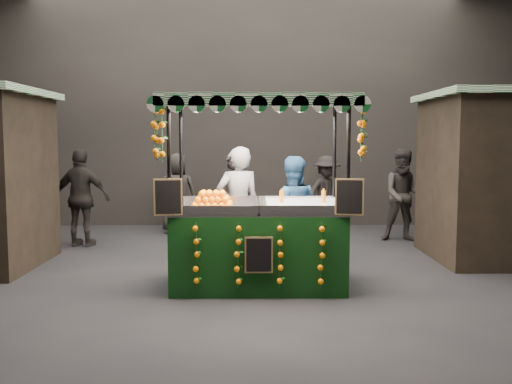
{
  "coord_description": "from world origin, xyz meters",
  "views": [
    {
      "loc": [
        0.16,
        -7.18,
        1.87
      ],
      "look_at": [
        0.21,
        0.29,
        1.17
      ],
      "focal_mm": 39.42,
      "sensor_mm": 36.0,
      "label": 1
    }
  ],
  "objects": [
    {
      "name": "ground",
      "position": [
        0.0,
        0.0,
        0.0
      ],
      "size": [
        12.0,
        12.0,
        0.0
      ],
      "primitive_type": "plane",
      "color": "black",
      "rests_on": "ground"
    },
    {
      "name": "market_hall",
      "position": [
        0.0,
        0.0,
        3.38
      ],
      "size": [
        12.1,
        10.1,
        5.05
      ],
      "color": "black",
      "rests_on": "ground"
    },
    {
      "name": "juice_stall",
      "position": [
        0.25,
        -0.18,
        0.74
      ],
      "size": [
        2.48,
        1.46,
        2.4
      ],
      "color": "black",
      "rests_on": "ground"
    },
    {
      "name": "vendor_grey",
      "position": [
        -0.04,
        0.96,
        0.88
      ],
      "size": [
        0.74,
        0.59,
        1.77
      ],
      "rotation": [
        0.0,
        0.0,
        3.43
      ],
      "color": "gray",
      "rests_on": "ground"
    },
    {
      "name": "vendor_blue",
      "position": [
        0.74,
        0.87,
        0.82
      ],
      "size": [
        0.81,
        0.63,
        1.63
      ],
      "rotation": [
        0.0,
        0.0,
        3.12
      ],
      "color": "navy",
      "rests_on": "ground"
    },
    {
      "name": "shopper_0",
      "position": [
        -0.11,
        1.8,
        0.84
      ],
      "size": [
        0.67,
        0.5,
        1.67
      ],
      "rotation": [
        0.0,
        0.0,
        -0.17
      ],
      "color": "#2A2422",
      "rests_on": "ground"
    },
    {
      "name": "shopper_1",
      "position": [
        2.97,
        3.07,
        0.85
      ],
      "size": [
        0.9,
        0.74,
        1.7
      ],
      "rotation": [
        0.0,
        0.0,
        -0.12
      ],
      "color": "#2D2824",
      "rests_on": "ground"
    },
    {
      "name": "shopper_2",
      "position": [
        -2.81,
        2.59,
        0.86
      ],
      "size": [
        1.07,
        0.6,
        1.72
      ],
      "rotation": [
        0.0,
        0.0,
        2.95
      ],
      "color": "black",
      "rests_on": "ground"
    },
    {
      "name": "shopper_3",
      "position": [
        1.7,
        4.36,
        0.77
      ],
      "size": [
        1.14,
        1.03,
        1.54
      ],
      "rotation": [
        0.0,
        0.0,
        0.6
      ],
      "color": "black",
      "rests_on": "ground"
    },
    {
      "name": "shopper_4",
      "position": [
        -1.34,
        3.98,
        0.8
      ],
      "size": [
        0.85,
        0.61,
        1.6
      ],
      "rotation": [
        0.0,
        0.0,
        3.28
      ],
      "color": "black",
      "rests_on": "ground"
    }
  ]
}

